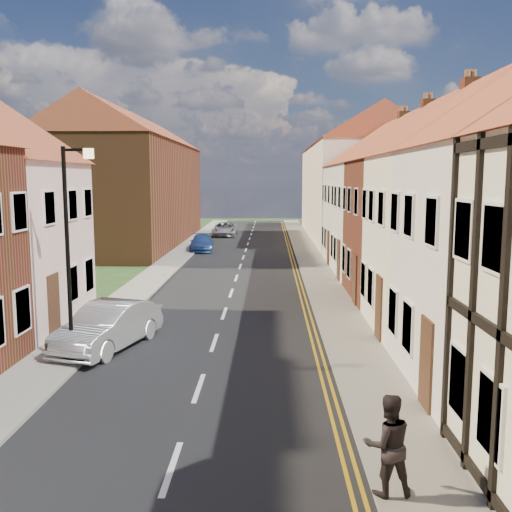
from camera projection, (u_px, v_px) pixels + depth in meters
name	position (u px, v px, depth m)	size (l,w,h in m)	color
road	(231.00, 293.00, 26.22)	(7.00, 90.00, 0.02)	black
pavement_left	(136.00, 292.00, 26.32)	(1.80, 90.00, 0.12)	slate
pavement_right	(327.00, 293.00, 26.10)	(1.80, 90.00, 0.12)	slate
cottage_r_cream_mid	(496.00, 202.00, 18.95)	(8.30, 5.20, 9.00)	white
cottage_r_pink	(446.00, 197.00, 24.30)	(8.30, 6.00, 9.00)	brown
cottage_r_white_far	(414.00, 193.00, 29.64)	(8.30, 5.20, 9.00)	white
cottage_r_cream_far	(392.00, 191.00, 34.99)	(8.30, 6.00, 9.00)	white
block_right_far	(356.00, 178.00, 50.04)	(8.30, 24.20, 10.50)	white
block_left_far	(132.00, 178.00, 45.54)	(8.30, 24.20, 10.50)	brown
lamppost	(70.00, 240.00, 15.93)	(0.88, 0.15, 6.00)	black
car_mid	(109.00, 326.00, 17.58)	(1.52, 4.37, 1.44)	#9C9FA3
car_far	(202.00, 243.00, 41.48)	(1.65, 4.05, 1.18)	navy
car_distant	(225.00, 229.00, 52.38)	(2.10, 4.55, 1.26)	#A0A1A7
pedestrian_right	(388.00, 444.00, 9.23)	(0.82, 0.64, 1.69)	black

